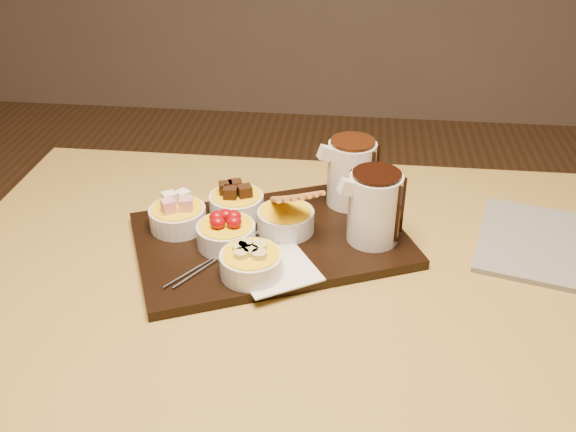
# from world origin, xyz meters

# --- Properties ---
(dining_table) EXTENTS (1.20, 0.80, 0.75)m
(dining_table) POSITION_xyz_m (0.00, 0.00, 0.65)
(dining_table) COLOR #A8883E
(dining_table) RESTS_ON ground
(serving_board) EXTENTS (0.54, 0.46, 0.02)m
(serving_board) POSITION_xyz_m (-0.05, 0.06, 0.76)
(serving_board) COLOR black
(serving_board) RESTS_ON dining_table
(napkin) EXTENTS (0.16, 0.16, 0.00)m
(napkin) POSITION_xyz_m (-0.03, -0.04, 0.77)
(napkin) COLOR white
(napkin) RESTS_ON serving_board
(bowl_marshmallows) EXTENTS (0.10, 0.10, 0.04)m
(bowl_marshmallows) POSITION_xyz_m (-0.22, 0.07, 0.79)
(bowl_marshmallows) COLOR silver
(bowl_marshmallows) RESTS_ON serving_board
(bowl_cake) EXTENTS (0.10, 0.10, 0.04)m
(bowl_cake) POSITION_xyz_m (-0.12, 0.13, 0.79)
(bowl_cake) COLOR silver
(bowl_cake) RESTS_ON serving_board
(bowl_strawberries) EXTENTS (0.10, 0.10, 0.04)m
(bowl_strawberries) POSITION_xyz_m (-0.12, 0.02, 0.79)
(bowl_strawberries) COLOR silver
(bowl_strawberries) RESTS_ON serving_board
(bowl_biscotti) EXTENTS (0.10, 0.10, 0.04)m
(bowl_biscotti) POSITION_xyz_m (-0.03, 0.08, 0.79)
(bowl_biscotti) COLOR silver
(bowl_biscotti) RESTS_ON serving_board
(bowl_bananas) EXTENTS (0.10, 0.10, 0.04)m
(bowl_bananas) POSITION_xyz_m (-0.07, -0.06, 0.79)
(bowl_bananas) COLOR silver
(bowl_bananas) RESTS_ON serving_board
(pitcher_dark_chocolate) EXTENTS (0.12, 0.12, 0.12)m
(pitcher_dark_chocolate) POSITION_xyz_m (0.12, 0.07, 0.83)
(pitcher_dark_chocolate) COLOR silver
(pitcher_dark_chocolate) RESTS_ON serving_board
(pitcher_milk_chocolate) EXTENTS (0.12, 0.12, 0.12)m
(pitcher_milk_chocolate) POSITION_xyz_m (0.08, 0.19, 0.83)
(pitcher_milk_chocolate) COLOR silver
(pitcher_milk_chocolate) RESTS_ON serving_board
(fondue_skewers) EXTENTS (0.23, 0.17, 0.01)m
(fondue_skewers) POSITION_xyz_m (-0.12, -0.00, 0.77)
(fondue_skewers) COLOR silver
(fondue_skewers) RESTS_ON serving_board
(newspaper) EXTENTS (0.36, 0.32, 0.01)m
(newspaper) POSITION_xyz_m (0.47, 0.10, 0.76)
(newspaper) COLOR beige
(newspaper) RESTS_ON dining_table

